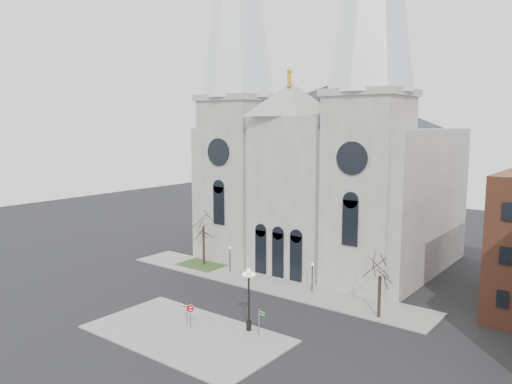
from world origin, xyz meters
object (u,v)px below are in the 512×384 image
Objects in this scene: one_way_sign at (186,310)px; street_name_sign at (260,321)px; stop_sign at (190,311)px; globe_lamp at (249,291)px.

street_name_sign is (6.72, 2.27, -0.05)m from one_way_sign.
globe_lamp is at bearing 23.25° from stop_sign.
stop_sign is 0.90× the size of street_name_sign.
street_name_sign is (1.60, -0.49, -2.17)m from globe_lamp.
stop_sign and one_way_sign have the same top height.
street_name_sign is (6.14, 2.35, -0.16)m from stop_sign.
globe_lamp reaches higher than street_name_sign.
street_name_sign reaches higher than one_way_sign.
stop_sign is 6.58m from street_name_sign.
stop_sign is 5.72m from globe_lamp.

